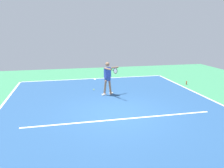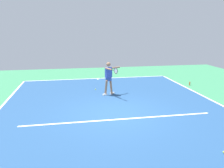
% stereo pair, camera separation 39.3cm
% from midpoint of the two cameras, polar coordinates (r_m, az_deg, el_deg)
% --- Properties ---
extents(ground_plane, '(22.55, 22.55, 0.00)m').
position_cam_midpoint_polar(ground_plane, '(9.25, 0.23, -7.43)').
color(ground_plane, '#388456').
extents(court_surface, '(9.86, 13.66, 0.00)m').
position_cam_midpoint_polar(court_surface, '(9.25, 0.23, -7.41)').
color(court_surface, navy).
rests_on(court_surface, ground_plane).
extents(court_line_baseline_near, '(9.86, 0.10, 0.01)m').
position_cam_midpoint_polar(court_line_baseline_near, '(15.67, -5.25, 1.39)').
color(court_line_baseline_near, white).
rests_on(court_line_baseline_near, ground_plane).
extents(court_line_sideline_left, '(0.10, 13.66, 0.01)m').
position_cam_midpoint_polar(court_line_sideline_left, '(11.31, 25.22, -4.77)').
color(court_line_sideline_left, white).
rests_on(court_line_sideline_left, ground_plane).
extents(court_line_service, '(7.40, 0.10, 0.01)m').
position_cam_midpoint_polar(court_line_service, '(8.65, 1.20, -8.94)').
color(court_line_service, white).
rests_on(court_line_service, ground_plane).
extents(court_line_centre_mark, '(0.10, 0.30, 0.01)m').
position_cam_midpoint_polar(court_line_centre_mark, '(15.47, -5.15, 1.24)').
color(court_line_centre_mark, white).
rests_on(court_line_centre_mark, ground_plane).
extents(tennis_player, '(0.99, 1.34, 1.73)m').
position_cam_midpoint_polar(tennis_player, '(11.54, -2.00, 1.98)').
color(tennis_player, '#9E7051').
rests_on(tennis_player, ground_plane).
extents(tennis_ball_far_corner, '(0.07, 0.07, 0.07)m').
position_cam_midpoint_polar(tennis_ball_far_corner, '(12.69, -5.52, -1.42)').
color(tennis_ball_far_corner, '#C6E53D').
rests_on(tennis_ball_far_corner, ground_plane).
extents(water_bottle, '(0.07, 0.07, 0.22)m').
position_cam_midpoint_polar(water_bottle, '(14.58, 17.73, 0.28)').
color(water_bottle, '#D84C1E').
rests_on(water_bottle, ground_plane).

